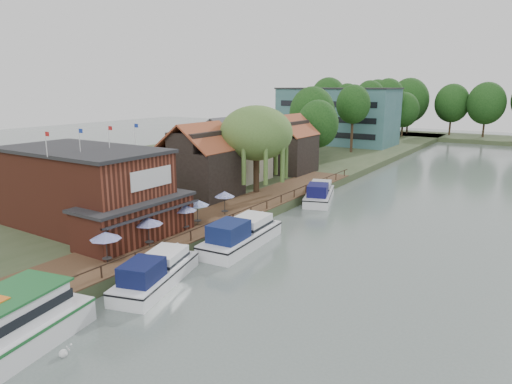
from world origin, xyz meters
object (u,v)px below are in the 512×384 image
Objects in this scene: cruiser_0 at (156,269)px; umbrella_2 at (185,218)px; cruiser_1 at (241,231)px; cruiser_2 at (319,191)px; umbrella_4 at (225,203)px; pub at (99,191)px; hotel_block at (337,116)px; cottage_a at (200,160)px; swan at (63,353)px; umbrella_0 at (106,247)px; umbrella_3 at (197,212)px; cottage_b at (230,149)px; willow at (256,150)px; cottage_c at (288,144)px; umbrella_1 at (149,232)px.

umbrella_2 is at bearing 101.53° from cruiser_0.
cruiser_2 is at bearing 89.14° from cruiser_1.
umbrella_2 is at bearing -88.58° from umbrella_4.
umbrella_2 is (6.50, 3.82, -2.36)m from pub.
hotel_block is 56.47m from cottage_a.
cruiser_0 is at bearing 104.47° from swan.
umbrella_0 is at bearing -116.69° from cruiser_1.
pub is at bearing -122.80° from umbrella_4.
umbrella_0 is 1.00× the size of umbrella_3.
willow is at bearing -33.69° from cottage_b.
cruiser_1 is at bearing -68.36° from cottage_c.
cottage_b reaches higher than umbrella_1.
cruiser_2 is (11.01, 8.98, -4.03)m from cottage_a.
cruiser_0 is (3.82, 1.02, -1.11)m from umbrella_0.
umbrella_4 is at bearing 57.20° from pub.
umbrella_1 is 0.24× the size of cruiser_0.
umbrella_4 is 14.64m from cruiser_2.
pub is at bearing -80.91° from cottage_b.
umbrella_2 is at bearing -118.87° from cruiser_2.
hotel_block reaches higher than umbrella_1.
umbrella_0 and umbrella_3 have the same top height.
cottage_c is 19.32× the size of swan.
cottage_b is 4.04× the size of umbrella_4.
pub reaches higher than umbrella_4.
umbrella_3 is (-0.66, 10.85, 0.00)m from umbrella_0.
hotel_block is at bearing 102.71° from willow.
cottage_b is 32.08m from umbrella_0.
umbrella_3 is (7.23, -9.18, -2.96)m from cottage_a.
umbrella_3 and umbrella_4 have the same top height.
umbrella_4 is (2.85, -10.15, -3.93)m from willow.
umbrella_0 is at bearing -115.13° from cruiser_2.
willow is 4.39× the size of umbrella_2.
cruiser_0 is (3.91, -3.19, -1.11)m from umbrella_1.
cottage_c is 3.58× the size of umbrella_3.
cottage_c reaches higher than cruiser_0.
umbrella_1 is 25.03m from cruiser_2.
umbrella_2 is 5.40× the size of swan.
cottage_b is 9.07m from willow.
cottage_c is 35.60m from umbrella_1.
cruiser_2 is at bearing -69.04° from hotel_block.
cottage_c is (4.00, 9.00, 0.00)m from cottage_b.
umbrella_1 is 4.65m from umbrella_2.
cottage_a is (-1.00, 15.00, 0.60)m from pub.
cottage_a is at bearing -131.99° from willow.
hotel_block is at bearing 102.20° from cottage_c.
cottage_b is 4.04× the size of umbrella_0.
cottage_c is at bearing 90.00° from pub.
umbrella_0 is at bearing -70.07° from cottage_b.
swan is (6.52, -16.80, -2.07)m from umbrella_2.
cottage_a is at bearing 138.07° from cruiser_1.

